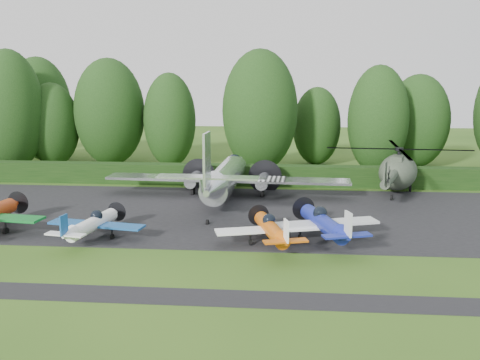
# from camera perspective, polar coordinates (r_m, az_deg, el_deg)

# --- Properties ---
(ground) EXTENTS (160.00, 160.00, 0.00)m
(ground) POSITION_cam_1_polar(r_m,az_deg,el_deg) (33.25, -10.74, -7.79)
(ground) COLOR #284B15
(ground) RESTS_ON ground
(apron) EXTENTS (70.00, 18.00, 0.01)m
(apron) POSITION_cam_1_polar(r_m,az_deg,el_deg) (42.54, -7.16, -3.44)
(apron) COLOR black
(apron) RESTS_ON ground
(taxiway_verge) EXTENTS (70.00, 2.00, 0.00)m
(taxiway_verge) POSITION_cam_1_polar(r_m,az_deg,el_deg) (27.90, -14.07, -11.74)
(taxiway_verge) COLOR black
(taxiway_verge) RESTS_ON ground
(hedgerow) EXTENTS (90.00, 1.60, 2.00)m
(hedgerow) POSITION_cam_1_polar(r_m,az_deg,el_deg) (53.06, -4.71, -0.44)
(hedgerow) COLOR black
(hedgerow) RESTS_ON ground
(transport_plane) EXTENTS (21.64, 16.59, 6.93)m
(transport_plane) POSITION_cam_1_polar(r_m,az_deg,el_deg) (46.02, -1.64, 0.24)
(transport_plane) COLOR white
(transport_plane) RESTS_ON ground
(light_plane_white) EXTENTS (6.63, 6.97, 2.55)m
(light_plane_white) POSITION_cam_1_polar(r_m,az_deg,el_deg) (36.52, -15.44, -4.53)
(light_plane_white) COLOR white
(light_plane_white) RESTS_ON ground
(light_plane_orange) EXTENTS (6.93, 7.28, 2.66)m
(light_plane_orange) POSITION_cam_1_polar(r_m,az_deg,el_deg) (33.99, 3.35, -5.22)
(light_plane_orange) COLOR #C1540B
(light_plane_orange) RESTS_ON ground
(light_plane_blue) EXTENTS (7.80, 8.20, 3.00)m
(light_plane_blue) POSITION_cam_1_polar(r_m,az_deg,el_deg) (35.21, 8.91, -4.52)
(light_plane_blue) COLOR navy
(light_plane_blue) RESTS_ON ground
(helicopter) EXTENTS (12.92, 15.13, 4.16)m
(helicopter) POSITION_cam_1_polar(r_m,az_deg,el_deg) (50.68, 16.54, 1.14)
(helicopter) COLOR #343E2F
(helicopter) RESTS_ON ground
(tree_1) EXTENTS (7.20, 7.20, 10.73)m
(tree_1) POSITION_cam_1_polar(r_m,az_deg,el_deg) (65.17, 18.42, 5.97)
(tree_1) COLOR black
(tree_1) RESTS_ON ground
(tree_2) EXTENTS (6.03, 6.03, 10.90)m
(tree_2) POSITION_cam_1_polar(r_m,az_deg,el_deg) (62.73, -7.50, 6.33)
(tree_2) COLOR black
(tree_2) RESTS_ON ground
(tree_5) EXTENTS (6.54, 6.54, 11.71)m
(tree_5) POSITION_cam_1_polar(r_m,az_deg,el_deg) (60.00, 14.50, 6.24)
(tree_5) COLOR black
(tree_5) RESTS_ON ground
(tree_6) EXTENTS (5.66, 5.66, 9.24)m
(tree_6) POSITION_cam_1_polar(r_m,az_deg,el_deg) (64.36, 8.18, 5.70)
(tree_6) COLOR black
(tree_6) RESTS_ON ground
(tree_7) EXTENTS (7.36, 7.36, 13.48)m
(tree_7) POSITION_cam_1_polar(r_m,az_deg,el_deg) (65.61, -23.29, 6.87)
(tree_7) COLOR black
(tree_7) RESTS_ON ground
(tree_8) EXTENTS (8.27, 8.27, 13.42)m
(tree_8) POSITION_cam_1_polar(r_m,az_deg,el_deg) (58.98, 2.12, 7.35)
(tree_8) COLOR black
(tree_8) RESTS_ON ground
(tree_9) EXTENTS (8.18, 8.18, 12.57)m
(tree_9) POSITION_cam_1_polar(r_m,az_deg,el_deg) (65.08, -13.75, 7.03)
(tree_9) COLOR black
(tree_9) RESTS_ON ground
(tree_11) EXTENTS (6.18, 6.18, 9.76)m
(tree_11) POSITION_cam_1_polar(r_m,az_deg,el_deg) (66.61, -19.38, 5.59)
(tree_11) COLOR black
(tree_11) RESTS_ON ground
(tree_12) EXTENTS (7.99, 7.99, 12.85)m
(tree_12) POSITION_cam_1_polar(r_m,az_deg,el_deg) (72.34, -20.62, 7.14)
(tree_12) COLOR black
(tree_12) RESTS_ON ground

